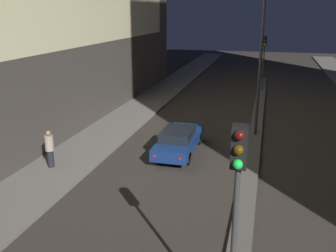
{
  "coord_description": "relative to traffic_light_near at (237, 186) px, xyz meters",
  "views": [
    {
      "loc": [
        0.43,
        -3.79,
        7.09
      ],
      "look_at": [
        -5.06,
        16.75,
        0.5
      ],
      "focal_mm": 40.0,
      "sensor_mm": 36.0,
      "label": 1
    }
  ],
  "objects": [
    {
      "name": "median_strip",
      "position": [
        0.0,
        15.91,
        -3.6
      ],
      "size": [
        0.75,
        36.26,
        0.14
      ],
      "color": "#56544F",
      "rests_on": "ground"
    },
    {
      "name": "street_lamp",
      "position": [
        0.0,
        14.39,
        3.0
      ],
      "size": [
        0.59,
        0.59,
        9.23
      ],
      "color": "#383838",
      "rests_on": "median_strip"
    },
    {
      "name": "traffic_light_near",
      "position": [
        0.0,
        0.0,
        0.0
      ],
      "size": [
        0.32,
        0.42,
        4.83
      ],
      "color": "#383838",
      "rests_on": "median_strip"
    },
    {
      "name": "car_left_lane",
      "position": [
        -3.72,
        10.67,
        -2.96
      ],
      "size": [
        1.74,
        4.78,
        1.36
      ],
      "color": "navy",
      "rests_on": "ground"
    },
    {
      "name": "traffic_light_mid",
      "position": [
        0.0,
        27.53,
        0.0
      ],
      "size": [
        0.32,
        0.42,
        4.83
      ],
      "color": "#383838",
      "rests_on": "median_strip"
    },
    {
      "name": "pedestrian_on_left_sidewalk",
      "position": [
        -8.96,
        7.09,
        -2.62
      ],
      "size": [
        0.4,
        0.4,
        1.76
      ],
      "color": "black",
      "rests_on": "sidewalk_left"
    }
  ]
}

